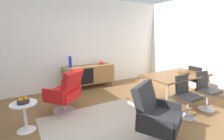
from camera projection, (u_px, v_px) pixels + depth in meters
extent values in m
plane|color=brown|center=(122.00, 122.00, 3.24)|extent=(8.32, 8.32, 0.00)
cube|color=white|center=(76.00, 44.00, 5.14)|extent=(6.80, 0.12, 2.80)
cube|color=white|center=(219.00, 45.00, 4.53)|extent=(0.12, 5.60, 2.80)
cube|color=olive|center=(89.00, 74.00, 5.23)|extent=(1.60, 0.44, 0.56)
cube|color=black|center=(83.00, 77.00, 4.89)|extent=(0.70, 0.01, 0.48)
cylinder|color=olive|center=(68.00, 91.00, 4.80)|extent=(0.03, 0.03, 0.16)
cylinder|color=olive|center=(112.00, 83.00, 5.53)|extent=(0.03, 0.03, 0.16)
cylinder|color=olive|center=(65.00, 87.00, 5.08)|extent=(0.03, 0.03, 0.16)
cylinder|color=olive|center=(107.00, 81.00, 5.82)|extent=(0.03, 0.03, 0.16)
ellipsoid|color=maroon|center=(101.00, 63.00, 5.37)|extent=(0.16, 0.16, 0.12)
cylinder|color=navy|center=(70.00, 62.00, 4.84)|extent=(0.09, 0.09, 0.33)
cube|color=brown|center=(176.00, 75.00, 3.97)|extent=(1.60, 0.90, 0.04)
cylinder|color=#B7B7BC|center=(167.00, 101.00, 3.37)|extent=(0.04, 0.04, 0.70)
cylinder|color=#B7B7BC|center=(207.00, 89.00, 4.08)|extent=(0.04, 0.04, 0.70)
cylinder|color=#B7B7BC|center=(142.00, 90.00, 4.03)|extent=(0.04, 0.04, 0.70)
cylinder|color=#B7B7BC|center=(180.00, 82.00, 4.74)|extent=(0.04, 0.04, 0.70)
cylinder|color=brown|center=(184.00, 73.00, 4.01)|extent=(0.26, 0.26, 0.06)
cube|color=black|center=(189.00, 97.00, 3.34)|extent=(0.40, 0.40, 0.05)
cube|color=black|center=(182.00, 84.00, 3.44)|extent=(0.38, 0.09, 0.38)
cylinder|color=#B7B7BC|center=(188.00, 107.00, 3.39)|extent=(0.04, 0.04, 0.42)
cylinder|color=#B7B7BC|center=(187.00, 117.00, 3.43)|extent=(0.36, 0.36, 0.01)
cube|color=black|center=(198.00, 80.00, 4.50)|extent=(0.42, 0.42, 0.05)
cube|color=black|center=(195.00, 73.00, 4.38)|extent=(0.11, 0.38, 0.38)
cylinder|color=#B7B7BC|center=(197.00, 89.00, 4.55)|extent=(0.04, 0.04, 0.42)
cylinder|color=#B7B7BC|center=(197.00, 96.00, 4.60)|extent=(0.36, 0.36, 0.01)
cube|color=black|center=(209.00, 91.00, 3.68)|extent=(0.42, 0.42, 0.05)
cube|color=black|center=(202.00, 80.00, 3.79)|extent=(0.38, 0.10, 0.38)
cylinder|color=#B7B7BC|center=(207.00, 101.00, 3.73)|extent=(0.04, 0.04, 0.42)
cylinder|color=#B7B7BC|center=(206.00, 109.00, 3.78)|extent=(0.36, 0.36, 0.01)
cube|color=red|center=(63.00, 95.00, 3.65)|extent=(0.82, 0.82, 0.20)
cube|color=red|center=(72.00, 82.00, 3.51)|extent=(0.63, 0.60, 0.51)
cube|color=red|center=(71.00, 87.00, 3.93)|extent=(0.38, 0.42, 0.28)
cube|color=red|center=(53.00, 96.00, 3.32)|extent=(0.38, 0.42, 0.28)
cylinder|color=#B7B7BC|center=(64.00, 105.00, 3.70)|extent=(0.06, 0.06, 0.28)
cylinder|color=#B7B7BC|center=(64.00, 110.00, 3.73)|extent=(0.48, 0.48, 0.02)
cube|color=#262628|center=(160.00, 121.00, 2.53)|extent=(0.80, 0.78, 0.20)
cube|color=#262628|center=(146.00, 99.00, 2.59)|extent=(0.66, 0.52, 0.51)
cube|color=#262628|center=(154.00, 126.00, 2.24)|extent=(0.30, 0.47, 0.28)
cube|color=#262628|center=(165.00, 108.00, 2.79)|extent=(0.30, 0.47, 0.28)
cylinder|color=#B7B7BC|center=(159.00, 135.00, 2.58)|extent=(0.06, 0.06, 0.28)
cylinder|color=white|center=(24.00, 104.00, 2.86)|extent=(0.44, 0.44, 0.02)
cylinder|color=white|center=(25.00, 117.00, 2.91)|extent=(0.05, 0.05, 0.50)
cone|color=white|center=(27.00, 129.00, 2.96)|extent=(0.32, 0.32, 0.02)
cylinder|color=#262628|center=(23.00, 102.00, 2.85)|extent=(0.20, 0.20, 0.05)
sphere|color=orange|center=(26.00, 99.00, 2.86)|extent=(0.07, 0.07, 0.07)
sphere|color=orange|center=(20.00, 100.00, 2.81)|extent=(0.07, 0.07, 0.07)
cube|color=#B7AD99|center=(103.00, 124.00, 3.17)|extent=(2.20, 1.70, 0.01)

